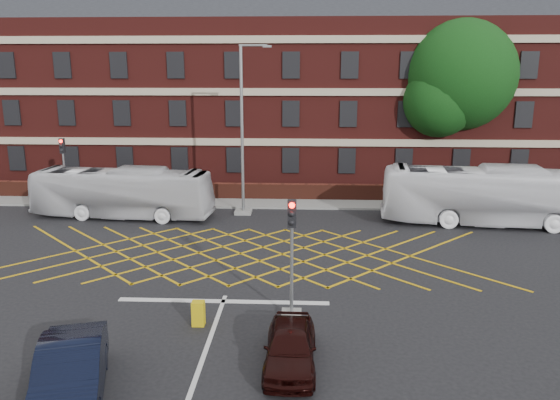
{
  "coord_description": "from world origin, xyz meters",
  "views": [
    {
      "loc": [
        3.04,
        -22.51,
        8.57
      ],
      "look_at": [
        1.91,
        1.5,
        2.77
      ],
      "focal_mm": 35.0,
      "sensor_mm": 36.0,
      "label": 1
    }
  ],
  "objects_px": {
    "car_maroon": "(290,346)",
    "car_navy": "(70,373)",
    "deciduous_tree": "(459,83)",
    "direction_signs": "(46,184)",
    "utility_cabinet": "(198,313)",
    "bus_right": "(490,196)",
    "traffic_light_far": "(65,177)",
    "bus_left": "(122,193)",
    "street_lamp": "(243,157)",
    "traffic_light_near": "(292,270)"
  },
  "relations": [
    {
      "from": "car_maroon",
      "to": "traffic_light_far",
      "type": "height_order",
      "value": "traffic_light_far"
    },
    {
      "from": "street_lamp",
      "to": "direction_signs",
      "type": "xyz_separation_m",
      "value": [
        -12.93,
        1.51,
        -2.11
      ]
    },
    {
      "from": "car_maroon",
      "to": "street_lamp",
      "type": "relative_size",
      "value": 0.38
    },
    {
      "from": "deciduous_tree",
      "to": "direction_signs",
      "type": "distance_m",
      "value": 28.46
    },
    {
      "from": "traffic_light_near",
      "to": "deciduous_tree",
      "type": "bearing_deg",
      "value": 62.68
    },
    {
      "from": "deciduous_tree",
      "to": "street_lamp",
      "type": "relative_size",
      "value": 1.21
    },
    {
      "from": "traffic_light_far",
      "to": "utility_cabinet",
      "type": "distance_m",
      "value": 20.46
    },
    {
      "from": "direction_signs",
      "to": "utility_cabinet",
      "type": "height_order",
      "value": "direction_signs"
    },
    {
      "from": "bus_right",
      "to": "car_maroon",
      "type": "relative_size",
      "value": 3.19
    },
    {
      "from": "deciduous_tree",
      "to": "street_lamp",
      "type": "height_order",
      "value": "deciduous_tree"
    },
    {
      "from": "car_maroon",
      "to": "direction_signs",
      "type": "distance_m",
      "value": 24.88
    },
    {
      "from": "deciduous_tree",
      "to": "street_lamp",
      "type": "xyz_separation_m",
      "value": [
        -14.25,
        -7.24,
        -4.1
      ]
    },
    {
      "from": "bus_right",
      "to": "traffic_light_near",
      "type": "distance_m",
      "value": 16.41
    },
    {
      "from": "deciduous_tree",
      "to": "bus_left",
      "type": "bearing_deg",
      "value": -158.52
    },
    {
      "from": "traffic_light_near",
      "to": "traffic_light_far",
      "type": "distance_m",
      "value": 21.84
    },
    {
      "from": "traffic_light_far",
      "to": "traffic_light_near",
      "type": "bearing_deg",
      "value": -46.67
    },
    {
      "from": "street_lamp",
      "to": "bus_left",
      "type": "bearing_deg",
      "value": -170.83
    },
    {
      "from": "direction_signs",
      "to": "street_lamp",
      "type": "bearing_deg",
      "value": -6.68
    },
    {
      "from": "car_maroon",
      "to": "utility_cabinet",
      "type": "bearing_deg",
      "value": 142.74
    },
    {
      "from": "deciduous_tree",
      "to": "traffic_light_far",
      "type": "height_order",
      "value": "deciduous_tree"
    },
    {
      "from": "bus_left",
      "to": "car_navy",
      "type": "height_order",
      "value": "bus_left"
    },
    {
      "from": "deciduous_tree",
      "to": "traffic_light_near",
      "type": "bearing_deg",
      "value": -117.32
    },
    {
      "from": "deciduous_tree",
      "to": "car_maroon",
      "type": "bearing_deg",
      "value": -114.03
    },
    {
      "from": "bus_left",
      "to": "utility_cabinet",
      "type": "bearing_deg",
      "value": -147.12
    },
    {
      "from": "street_lamp",
      "to": "direction_signs",
      "type": "distance_m",
      "value": 13.18
    },
    {
      "from": "bus_left",
      "to": "deciduous_tree",
      "type": "distance_m",
      "value": 23.69
    },
    {
      "from": "bus_right",
      "to": "direction_signs",
      "type": "height_order",
      "value": "bus_right"
    },
    {
      "from": "traffic_light_far",
      "to": "direction_signs",
      "type": "height_order",
      "value": "traffic_light_far"
    },
    {
      "from": "street_lamp",
      "to": "traffic_light_far",
      "type": "bearing_deg",
      "value": 171.27
    },
    {
      "from": "deciduous_tree",
      "to": "utility_cabinet",
      "type": "height_order",
      "value": "deciduous_tree"
    },
    {
      "from": "deciduous_tree",
      "to": "car_navy",
      "type": "bearing_deg",
      "value": -122.17
    },
    {
      "from": "traffic_light_near",
      "to": "utility_cabinet",
      "type": "distance_m",
      "value": 3.52
    },
    {
      "from": "car_maroon",
      "to": "traffic_light_far",
      "type": "relative_size",
      "value": 0.87
    },
    {
      "from": "bus_left",
      "to": "car_navy",
      "type": "xyz_separation_m",
      "value": [
        4.6,
        -18.17,
        -0.7
      ]
    },
    {
      "from": "utility_cabinet",
      "to": "traffic_light_far",
      "type": "bearing_deg",
      "value": 125.37
    },
    {
      "from": "car_navy",
      "to": "utility_cabinet",
      "type": "xyz_separation_m",
      "value": [
        2.52,
        4.46,
        -0.34
      ]
    },
    {
      "from": "bus_left",
      "to": "street_lamp",
      "type": "xyz_separation_m",
      "value": [
        7.05,
        1.14,
        2.02
      ]
    },
    {
      "from": "car_navy",
      "to": "traffic_light_near",
      "type": "distance_m",
      "value": 7.78
    },
    {
      "from": "deciduous_tree",
      "to": "bus_right",
      "type": "bearing_deg",
      "value": -91.68
    },
    {
      "from": "bus_left",
      "to": "utility_cabinet",
      "type": "distance_m",
      "value": 15.48
    },
    {
      "from": "car_maroon",
      "to": "traffic_light_near",
      "type": "xyz_separation_m",
      "value": [
        -0.05,
        3.26,
        1.13
      ]
    },
    {
      "from": "bus_right",
      "to": "car_maroon",
      "type": "distance_m",
      "value": 18.99
    },
    {
      "from": "bus_right",
      "to": "traffic_light_near",
      "type": "relative_size",
      "value": 2.78
    },
    {
      "from": "car_navy",
      "to": "traffic_light_near",
      "type": "xyz_separation_m",
      "value": [
        5.68,
        5.22,
        0.99
      ]
    },
    {
      "from": "bus_left",
      "to": "street_lamp",
      "type": "bearing_deg",
      "value": -75.4
    },
    {
      "from": "bus_right",
      "to": "deciduous_tree",
      "type": "distance_m",
      "value": 10.73
    },
    {
      "from": "traffic_light_near",
      "to": "direction_signs",
      "type": "height_order",
      "value": "traffic_light_near"
    },
    {
      "from": "car_navy",
      "to": "traffic_light_near",
      "type": "height_order",
      "value": "traffic_light_near"
    },
    {
      "from": "car_maroon",
      "to": "utility_cabinet",
      "type": "distance_m",
      "value": 4.08
    },
    {
      "from": "car_maroon",
      "to": "car_navy",
      "type": "bearing_deg",
      "value": -160.52
    }
  ]
}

